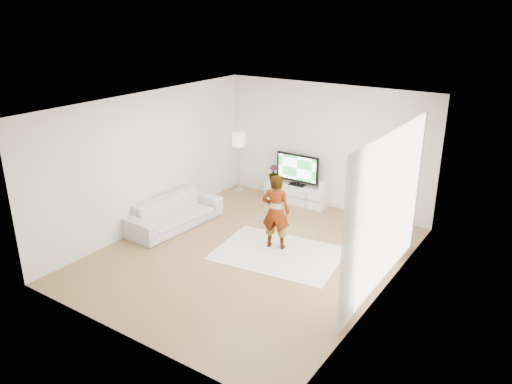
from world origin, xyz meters
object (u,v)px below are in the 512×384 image
Objects in this scene: rug at (278,253)px; floor_lamp at (239,142)px; television at (298,169)px; sofa at (175,212)px; player at (276,212)px; media_console at (296,194)px.

floor_lamp is at bearing 137.59° from rug.
television is 1.66m from floor_lamp.
sofa is (-1.44, -2.62, -0.52)m from television.
media_console is at bearing -87.00° from player.
player is (0.83, -2.28, -0.09)m from television.
floor_lamp is (-0.16, 2.53, 0.93)m from sofa.
rug is 3.76m from floor_lamp.
television reaches higher than sofa.
player is at bearing -69.90° from media_console.
sofa is (-2.46, -0.14, 0.30)m from rug.
television is 0.51× the size of sofa.
sofa is at bearing -119.11° from media_console.
rug is at bearing -67.53° from media_console.
player is (-0.19, 0.20, 0.74)m from rug.
television is 0.73× the size of floor_lamp.
player is 0.69× the size of sofa.
media_console is 0.71× the size of sofa.
floor_lamp is (-2.43, 2.19, 0.50)m from player.
television is 0.74× the size of player.
sofa is at bearing -176.83° from rug.
television reaches higher than rug.
media_console is at bearing -25.30° from sofa.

